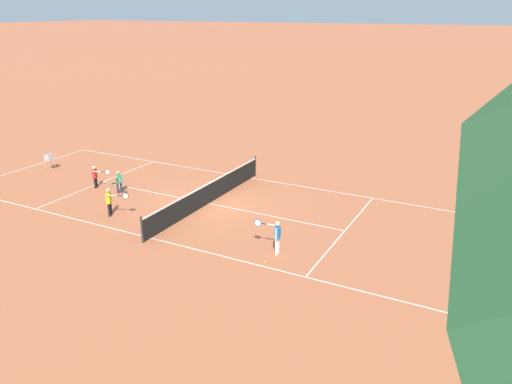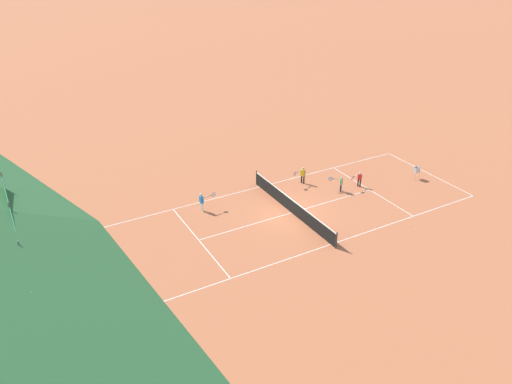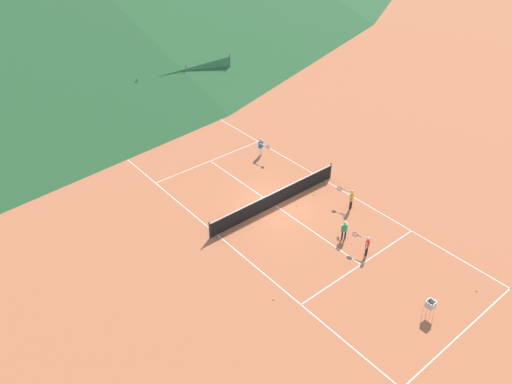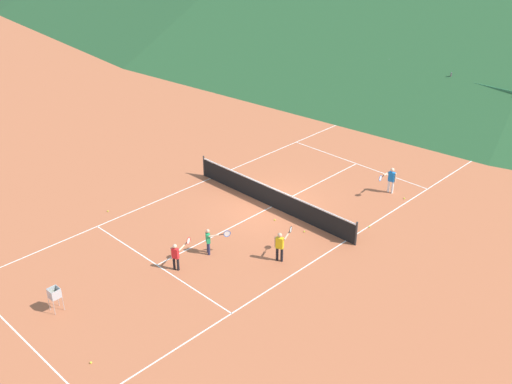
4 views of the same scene
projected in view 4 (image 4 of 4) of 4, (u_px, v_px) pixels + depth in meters
name	position (u px, v px, depth m)	size (l,w,h in m)	color
ground_plane	(272.00, 207.00, 26.72)	(600.00, 600.00, 0.00)	#B7603D
court_line_markings	(272.00, 207.00, 26.72)	(8.25, 23.85, 0.01)	white
tennis_net	(272.00, 197.00, 26.49)	(9.18, 0.08, 1.06)	#2D2D2D
windscreen_fence_far	(447.00, 98.00, 35.96)	(17.28, 0.08, 2.90)	#2D754C
player_far_baseline	(209.00, 239.00, 23.07)	(0.75, 0.80, 1.10)	#23284C
player_near_service	(176.00, 254.00, 22.14)	(0.36, 0.99, 1.11)	black
player_near_baseline	(391.00, 179.00, 27.57)	(0.43, 1.07, 1.26)	white
player_far_service	(280.00, 244.00, 22.63)	(0.41, 1.06, 1.23)	black
tennis_ball_near_corner	(369.00, 227.00, 25.10)	(0.07, 0.07, 0.07)	#CCE033
tennis_ball_by_net_right	(304.00, 232.00, 24.76)	(0.07, 0.07, 0.07)	#CCE033
tennis_ball_far_corner	(91.00, 363.00, 18.02)	(0.07, 0.07, 0.07)	#CCE033
tennis_ball_alley_right	(454.00, 152.00, 32.01)	(0.07, 0.07, 0.07)	#CCE033
tennis_ball_alley_left	(275.00, 220.00, 25.61)	(0.07, 0.07, 0.07)	#CCE033
tennis_ball_by_net_left	(108.00, 211.00, 26.29)	(0.07, 0.07, 0.07)	#CCE033
tennis_ball_mid_court	(404.00, 198.00, 27.36)	(0.07, 0.07, 0.07)	#CCE033
ball_hopper	(54.00, 294.00, 19.98)	(0.36, 0.36, 0.89)	#B7B7BC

